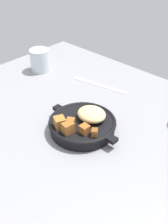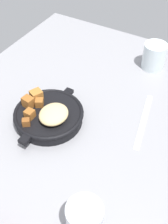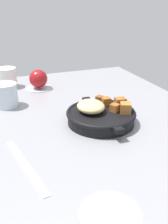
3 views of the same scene
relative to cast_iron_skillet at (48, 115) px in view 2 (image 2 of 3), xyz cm
name	(u,v)px [view 2 (image 2 of 3)]	position (x,y,z in cm)	size (l,w,h in cm)	color
ground_plane	(64,130)	(-0.38, 4.84, -3.76)	(112.89, 80.96, 2.40)	gray
cast_iron_skillet	(48,115)	(0.00, 0.00, 0.00)	(24.36, 20.12, 6.73)	black
butter_knife	(144,121)	(-13.88, 23.86, -2.38)	(22.59, 1.60, 0.36)	silver
water_glass_short	(85,219)	(21.97, 24.42, 1.38)	(7.88, 7.88, 7.87)	silver
water_glass_tall	(154,56)	(-40.09, 16.68, 1.96)	(7.90, 7.90, 9.03)	silver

